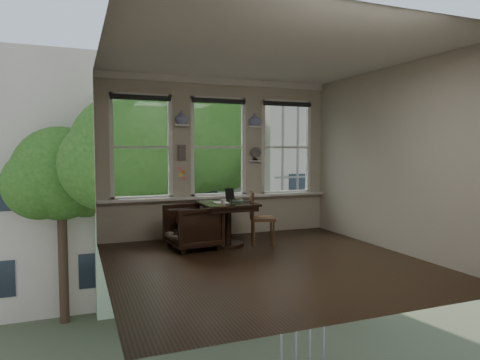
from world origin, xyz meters
name	(u,v)px	position (x,y,z in m)	size (l,w,h in m)	color
ground	(266,263)	(0.00, 0.00, 0.00)	(4.50, 4.50, 0.00)	black
ceiling	(267,54)	(0.00, 0.00, 3.00)	(4.50, 4.50, 0.00)	silver
wall_back	(218,158)	(0.00, 2.25, 1.50)	(4.50, 4.50, 0.00)	#BAB19F
wall_front	(367,165)	(0.00, -2.25, 1.50)	(4.50, 4.50, 0.00)	#BAB19F
wall_left	(103,162)	(-2.25, 0.00, 1.50)	(4.50, 4.50, 0.00)	#BAB19F
wall_right	(393,159)	(2.25, 0.00, 1.50)	(4.50, 4.50, 0.00)	#BAB19F
window_left	(141,147)	(-1.45, 2.25, 1.70)	(1.10, 0.12, 1.90)	white
window_center	(218,147)	(0.00, 2.25, 1.70)	(1.10, 0.12, 1.90)	white
window_right	(285,147)	(1.45, 2.25, 1.70)	(1.10, 0.12, 1.90)	white
shelf_left	(182,125)	(-0.72, 2.15, 2.10)	(0.26, 0.16, 0.03)	white
shelf_right	(255,127)	(0.72, 2.15, 2.10)	(0.26, 0.16, 0.03)	white
intercom	(182,152)	(-0.72, 2.18, 1.60)	(0.14, 0.06, 0.28)	#59544F
sticky_notes	(182,171)	(-0.72, 2.19, 1.25)	(0.16, 0.01, 0.24)	pink
desk_fan	(255,156)	(0.72, 2.13, 1.53)	(0.20, 0.20, 0.24)	#59544F
vase_left	(182,118)	(-0.72, 2.15, 2.24)	(0.24, 0.24, 0.25)	white
vase_right	(255,120)	(0.72, 2.15, 2.24)	(0.24, 0.24, 0.25)	white
table	(227,224)	(-0.16, 1.26, 0.38)	(0.90, 0.90, 0.75)	black
armchair_left	(193,227)	(-0.77, 1.26, 0.37)	(0.79, 0.82, 0.74)	black
cushion_red	(193,222)	(-0.77, 1.26, 0.45)	(0.45, 0.45, 0.06)	maroon
side_chair_right	(263,218)	(0.46, 1.16, 0.46)	(0.42, 0.42, 0.92)	#3F2316
laptop	(242,202)	(0.06, 1.12, 0.76)	(0.36, 0.23, 0.03)	black
mug	(223,202)	(-0.32, 1.00, 0.80)	(0.10, 0.10, 0.09)	white
drinking_glass	(233,202)	(-0.17, 0.93, 0.80)	(0.12, 0.12, 0.09)	white
tablet	(230,195)	(-0.04, 1.48, 0.86)	(0.16, 0.02, 0.22)	black
papers	(221,202)	(-0.26, 1.30, 0.75)	(0.22, 0.30, 0.00)	silver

